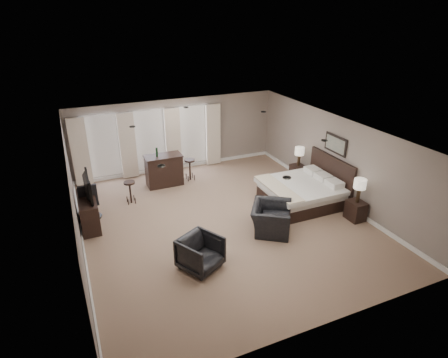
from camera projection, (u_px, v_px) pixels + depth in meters
name	position (u px, v px, depth m)	size (l,w,h in m)	color
room	(223.00, 179.00, 10.00)	(7.60, 8.60, 2.64)	#836753
window_bay	(151.00, 142.00, 13.11)	(5.25, 0.20, 2.30)	silver
bed	(301.00, 183.00, 11.25)	(2.14, 2.05, 1.36)	silver
nightstand_near	(356.00, 211.00, 10.53)	(0.42, 0.51, 0.55)	black
nightstand_far	(298.00, 173.00, 12.95)	(0.42, 0.51, 0.55)	black
lamp_near	(359.00, 191.00, 10.27)	(0.33, 0.33, 0.69)	beige
lamp_far	(299.00, 157.00, 12.70)	(0.32, 0.32, 0.66)	beige
wall_art	(335.00, 144.00, 11.21)	(0.04, 0.96, 0.56)	slate
dresser	(88.00, 212.00, 10.19)	(0.46, 1.43, 0.83)	black
tv	(86.00, 195.00, 9.99)	(1.15, 0.66, 0.15)	black
armchair_near	(271.00, 214.00, 9.90)	(1.15, 0.75, 1.00)	black
armchair_far	(200.00, 252.00, 8.47)	(0.85, 0.79, 0.87)	black
bar_counter	(164.00, 170.00, 12.51)	(1.22, 0.64, 1.07)	black
bar_stool_left	(130.00, 192.00, 11.40)	(0.34, 0.34, 0.71)	black
bar_stool_right	(190.00, 170.00, 12.96)	(0.36, 0.36, 0.76)	black
desk_chair	(88.00, 200.00, 10.46)	(0.58, 0.58, 1.14)	black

